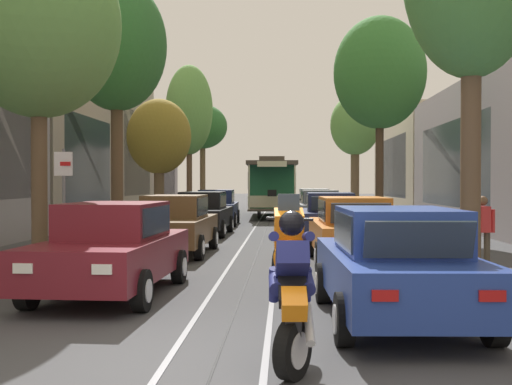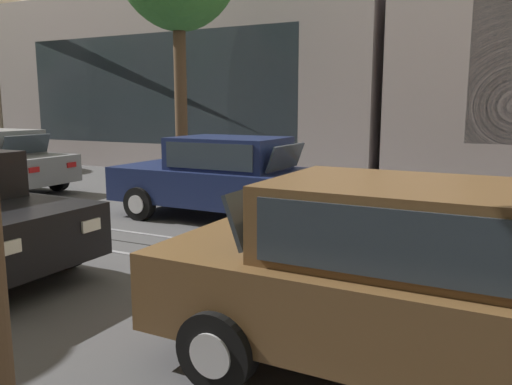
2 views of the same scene
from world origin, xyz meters
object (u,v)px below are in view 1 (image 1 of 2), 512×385
street_tree_kerb_left_mid (159,138)px  street_tree_kerb_left_second (117,47)px  parked_car_white_fifth_right (314,203)px  street_tree_kerb_right_second (380,73)px  parked_car_navy_fourth_left (216,207)px  street_sign_post (64,198)px  motorcycle_with_rider (291,277)px  street_tree_kerb_left_fourth (189,111)px  street_tree_kerb_left_far (203,128)px  parked_car_maroon_near_left (113,248)px  pedestrian_on_left_pavement (483,228)px  parked_car_brown_second_left (175,224)px  street_tree_kerb_right_mid (355,127)px  parked_car_grey_fourth_right (319,208)px  cable_car_trolley (272,187)px  parked_car_orange_second_right (353,230)px  parked_car_navy_mid_right (330,216)px  street_tree_kerb_left_near (38,24)px  parked_car_black_mid_left (202,213)px  parked_car_blue_near_right (396,264)px

street_tree_kerb_left_mid → street_tree_kerb_left_second: bearing=-89.8°
parked_car_white_fifth_right → street_tree_kerb_right_second: street_tree_kerb_right_second is taller
parked_car_navy_fourth_left → street_sign_post: street_sign_post is taller
motorcycle_with_rider → street_tree_kerb_left_fourth: bearing=100.9°
street_tree_kerb_left_fourth → parked_car_white_fifth_right: bearing=6.7°
parked_car_navy_fourth_left → street_tree_kerb_left_fourth: 7.24m
street_tree_kerb_left_far → street_tree_kerb_right_second: street_tree_kerb_right_second is taller
parked_car_maroon_near_left → street_tree_kerb_right_second: bearing=63.3°
parked_car_white_fifth_right → pedestrian_on_left_pavement: 20.03m
parked_car_brown_second_left → street_tree_kerb_left_far: size_ratio=0.64×
parked_car_white_fifth_right → street_tree_kerb_left_fourth: bearing=-173.3°
parked_car_maroon_near_left → parked_car_navy_fourth_left: 17.75m
street_tree_kerb_right_second → parked_car_maroon_near_left: bearing=-116.7°
street_tree_kerb_right_mid → street_tree_kerb_left_second: bearing=-117.8°
parked_car_grey_fourth_right → street_tree_kerb_right_mid: (2.50, 8.49, 4.32)m
street_tree_kerb_left_fourth → street_tree_kerb_right_mid: 9.63m
street_tree_kerb_right_mid → cable_car_trolley: bearing=-168.6°
parked_car_orange_second_right → street_tree_kerb_left_far: (-6.83, 24.81, 4.59)m
parked_car_navy_fourth_left → street_tree_kerb_right_mid: (7.13, 8.00, 4.32)m
parked_car_navy_mid_right → street_tree_kerb_right_mid: street_tree_kerb_right_mid is taller
street_tree_kerb_left_fourth → street_tree_kerb_left_near: bearing=-90.3°
street_tree_kerb_right_second → parked_car_grey_fourth_right: bearing=114.1°
parked_car_navy_fourth_left → street_tree_kerb_left_far: size_ratio=0.64×
parked_car_orange_second_right → street_tree_kerb_left_mid: (-6.76, 10.55, 2.94)m
parked_car_black_mid_left → parked_car_navy_fourth_left: same height
parked_car_navy_fourth_left → parked_car_grey_fourth_right: same height
parked_car_orange_second_right → parked_car_white_fifth_right: size_ratio=1.00×
street_tree_kerb_right_mid → parked_car_blue_near_right: bearing=-95.2°
parked_car_brown_second_left → street_tree_kerb_right_second: street_tree_kerb_right_second is taller
street_tree_kerb_right_second → street_tree_kerb_left_second: bearing=-152.6°
parked_car_blue_near_right → parked_car_navy_fourth_left: bearing=103.3°
parked_car_navy_mid_right → street_tree_kerb_left_second: 8.71m
parked_car_white_fifth_right → street_tree_kerb_left_second: size_ratio=0.54×
motorcycle_with_rider → street_tree_kerb_left_far: bearing=99.0°
parked_car_grey_fourth_right → street_tree_kerb_left_near: 16.89m
parked_car_navy_mid_right → street_tree_kerb_left_fourth: street_tree_kerb_left_fourth is taller
parked_car_brown_second_left → street_tree_kerb_left_near: 6.24m
parked_car_navy_mid_right → motorcycle_with_rider: size_ratio=2.35×
parked_car_brown_second_left → parked_car_navy_mid_right: (4.47, 4.32, 0.00)m
cable_car_trolley → street_tree_kerb_left_mid: bearing=-114.1°
street_tree_kerb_left_far → street_tree_kerb_right_second: (8.72, -16.35, 0.56)m
parked_car_brown_second_left → street_tree_kerb_left_second: (-2.16, 2.21, 5.25)m
street_tree_kerb_right_mid → street_tree_kerb_right_second: bearing=-92.3°
street_tree_kerb_right_second → street_tree_kerb_right_mid: street_tree_kerb_right_second is taller
parked_car_blue_near_right → motorcycle_with_rider: motorcycle_with_rider is taller
street_tree_kerb_left_far → street_tree_kerb_right_second: 18.54m
parked_car_maroon_near_left → parked_car_orange_second_right: bearing=43.9°
street_tree_kerb_left_fourth → pedestrian_on_left_pavement: (9.50, -19.04, -4.81)m
street_tree_kerb_left_far → parked_car_black_mid_left: bearing=-82.6°
parked_car_black_mid_left → parked_car_navy_fourth_left: 5.52m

